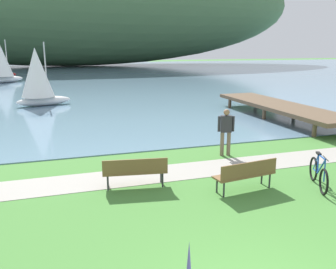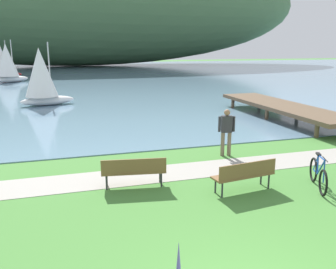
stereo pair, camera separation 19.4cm
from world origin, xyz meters
name	(u,v)px [view 1 (the left image)]	position (x,y,z in m)	size (l,w,h in m)	color
bay_water	(73,75)	(0.00, 48.98, 0.02)	(180.00, 80.00, 0.04)	#6B8EA8
shoreline_path	(153,174)	(0.00, 6.51, 0.01)	(60.00, 1.50, 0.01)	#A39E93
park_bench_near_camera	(246,173)	(2.06, 4.48, 0.52)	(1.85, 0.71, 0.88)	brown
park_bench_further_along	(135,170)	(-0.76, 5.66, 0.52)	(1.85, 0.74, 0.88)	brown
bicycle_leaning_near_bench	(318,174)	(4.16, 4.11, 0.40)	(0.81, 1.63, 1.01)	black
person_at_shoreline	(226,129)	(3.04, 7.67, 0.98)	(0.59, 0.31, 1.71)	#72604C
sailboat_nearest_to_shore	(2,63)	(-7.84, 39.26, 2.19)	(3.80, 3.41, 4.56)	white
sailboat_toward_hillside	(37,76)	(-3.69, 21.44, 1.98)	(3.65, 2.53, 4.13)	white
pier_dock	(280,106)	(9.00, 12.98, 0.69)	(2.40, 10.00, 0.80)	brown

